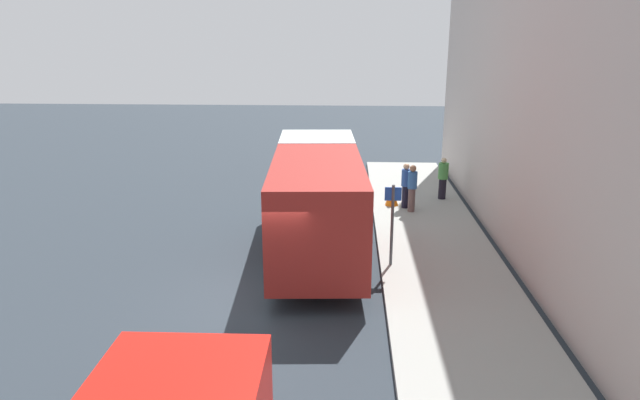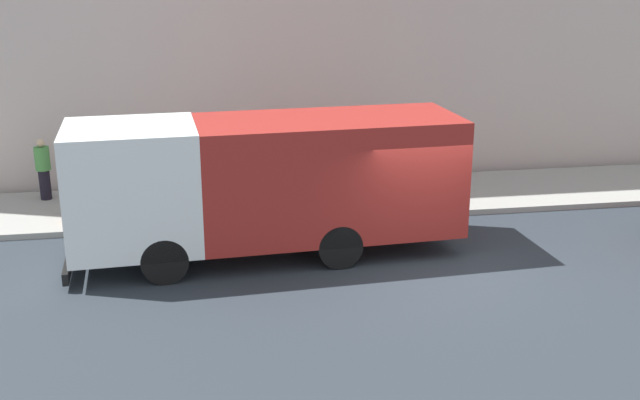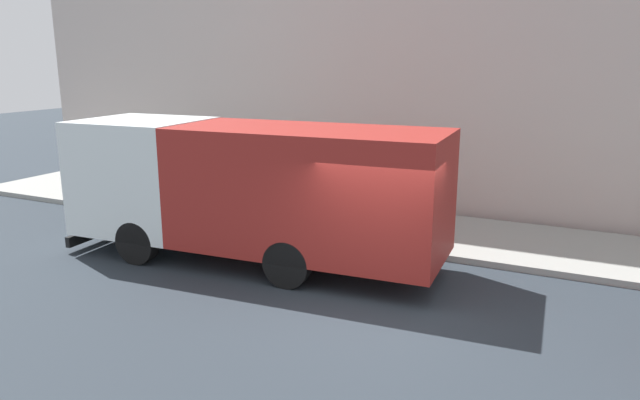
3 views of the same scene
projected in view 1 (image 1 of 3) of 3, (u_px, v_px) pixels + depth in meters
name	position (u px, v px, depth m)	size (l,w,h in m)	color
ground	(259.00, 300.00, 13.41)	(80.00, 80.00, 0.00)	#282F37
sidewalk	(457.00, 302.00, 13.15)	(3.39, 30.00, 0.15)	gray
building_facade	(584.00, 53.00, 11.44)	(0.50, 30.00, 11.54)	#BFB1AA
large_utility_truck	(317.00, 196.00, 16.04)	(2.87, 8.38, 2.96)	white
pedestrian_walking	(412.00, 187.00, 19.52)	(0.46, 0.46, 1.67)	brown
pedestrian_standing	(443.00, 178.00, 21.10)	(0.43, 0.43, 1.59)	black
pedestrian_third	(406.00, 184.00, 19.95)	(0.45, 0.45, 1.64)	black
traffic_cone_orange	(392.00, 196.00, 20.42)	(0.49, 0.49, 0.70)	orange
street_sign_post	(392.00, 218.00, 14.77)	(0.44, 0.08, 2.23)	#4C5156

